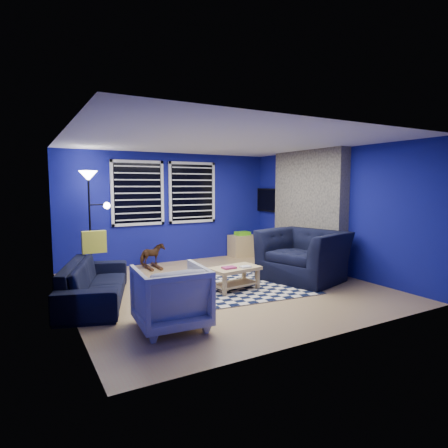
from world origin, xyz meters
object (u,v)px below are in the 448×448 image
at_px(armchair_big, 303,255).
at_px(rocking_horse, 152,255).
at_px(armchair_bent, 171,297).
at_px(tv, 270,200).
at_px(sofa, 95,282).
at_px(coffee_table, 235,273).
at_px(cabinet, 242,245).
at_px(floor_lamp, 90,190).

bearing_deg(armchair_big, rocking_horse, -153.55).
distance_m(armchair_bent, rocking_horse, 3.46).
xyz_separation_m(tv, sofa, (-4.55, -1.77, -1.09)).
relative_size(coffee_table, cabinet, 1.38).
distance_m(coffee_table, cabinet, 3.05).
bearing_deg(coffee_table, tv, 43.82).
distance_m(tv, cabinet, 1.32).
bearing_deg(armchair_big, coffee_table, -107.42).
xyz_separation_m(coffee_table, cabinet, (1.72, 2.52, -0.01)).
bearing_deg(sofa, rocking_horse, -21.87).
bearing_deg(sofa, coffee_table, -84.84).
relative_size(rocking_horse, coffee_table, 0.61).
xyz_separation_m(armchair_bent, rocking_horse, (0.87, 3.35, -0.10)).
bearing_deg(cabinet, rocking_horse, -174.59).
bearing_deg(tv, rocking_horse, 179.40).
distance_m(armchair_big, armchair_bent, 3.20).
bearing_deg(floor_lamp, tv, -0.20).
distance_m(rocking_horse, cabinet, 2.42).
distance_m(tv, floor_lamp, 4.28).
bearing_deg(cabinet, sofa, -152.40).
xyz_separation_m(armchair_big, cabinet, (0.24, 2.54, -0.19)).
bearing_deg(rocking_horse, floor_lamp, 72.37).
relative_size(tv, sofa, 0.48).
relative_size(sofa, armchair_bent, 2.42).
bearing_deg(armchair_bent, coffee_table, -142.18).
xyz_separation_m(sofa, floor_lamp, (0.28, 1.79, 1.37)).
bearing_deg(armchair_bent, sofa, -63.94).
height_order(rocking_horse, floor_lamp, floor_lamp).
bearing_deg(coffee_table, armchair_big, -0.81).
bearing_deg(rocking_horse, armchair_big, -155.37).
bearing_deg(cabinet, armchair_bent, -132.35).
distance_m(rocking_horse, floor_lamp, 1.85).
bearing_deg(tv, armchair_bent, -139.74).
distance_m(sofa, cabinet, 4.40).
xyz_separation_m(armchair_bent, cabinet, (3.28, 3.56, -0.12)).
height_order(armchair_big, armchair_bent, armchair_big).
relative_size(armchair_big, coffee_table, 1.62).
xyz_separation_m(sofa, rocking_horse, (1.50, 1.80, -0.01)).
height_order(tv, armchair_big, tv).
distance_m(tv, rocking_horse, 3.24).
relative_size(sofa, cabinet, 3.29).
bearing_deg(sofa, floor_lamp, 9.06).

